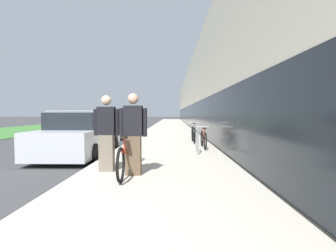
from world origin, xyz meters
TOP-DOWN VIEW (x-y plane):
  - sidewalk_slab at (5.52, 21.00)m, footprint 3.94×70.00m
  - storefront_facade at (12.52, 29.00)m, footprint 10.01×70.00m
  - lawn_strip at (-7.90, 25.00)m, footprint 7.90×70.00m
  - tandem_bicycle at (4.73, 1.99)m, footprint 0.52×2.90m
  - person_rider at (4.88, 1.61)m, footprint 0.61×0.24m
  - person_bystander at (4.19, 1.96)m, footprint 0.61×0.24m
  - bike_rack_hoop at (6.59, 4.71)m, footprint 0.05×0.60m
  - cruiser_bike_nearest at (6.97, 6.12)m, footprint 0.52×1.72m
  - cruiser_bike_middle at (6.73, 8.14)m, footprint 0.52×1.81m
  - parked_sedan_curbside at (2.45, 5.13)m, footprint 2.01×4.76m
  - vintage_roadster_curbside at (2.43, 11.75)m, footprint 1.90×4.37m

SIDE VIEW (x-z plane):
  - lawn_strip at x=-7.90m, z-range 0.00..0.03m
  - sidewalk_slab at x=5.52m, z-range 0.00..0.15m
  - vintage_roadster_curbside at x=2.43m, z-range -0.06..0.85m
  - cruiser_bike_nearest at x=6.97m, z-range 0.09..0.91m
  - tandem_bicycle at x=4.73m, z-range 0.08..0.97m
  - cruiser_bike_middle at x=6.73m, z-range 0.07..1.01m
  - bike_rack_hoop at x=6.59m, z-range 0.24..1.08m
  - parked_sedan_curbside at x=2.45m, z-range -0.09..1.51m
  - person_bystander at x=4.19m, z-range 0.15..1.94m
  - person_rider at x=4.88m, z-range 0.15..1.96m
  - storefront_facade at x=12.52m, z-range -0.01..6.59m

